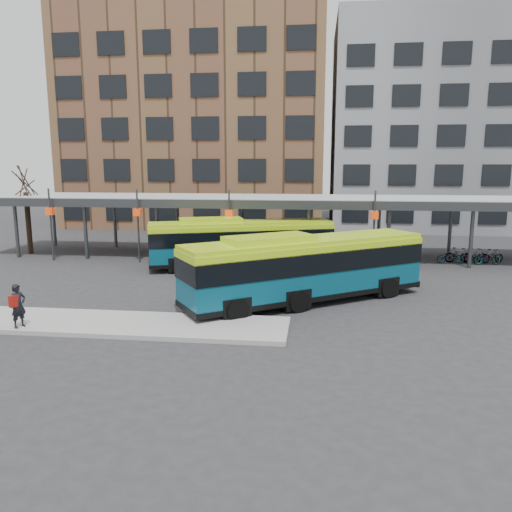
{
  "coord_description": "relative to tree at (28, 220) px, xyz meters",
  "views": [
    {
      "loc": [
        2.47,
        -21.29,
        6.4
      ],
      "look_at": [
        -0.51,
        3.3,
        1.8
      ],
      "focal_mm": 35.0,
      "sensor_mm": 36.0,
      "label": 1
    }
  ],
  "objects": [
    {
      "name": "ground",
      "position": [
        18.0,
        -12.0,
        -2.43
      ],
      "size": [
        120.0,
        120.0,
        0.0
      ],
      "primitive_type": "plane",
      "color": "#28282B",
      "rests_on": "ground"
    },
    {
      "name": "boarding_island",
      "position": [
        12.5,
        -15.0,
        -2.34
      ],
      "size": [
        14.0,
        3.0,
        0.18
      ],
      "primitive_type": "cube",
      "color": "gray",
      "rests_on": "ground"
    },
    {
      "name": "canopy",
      "position": [
        17.94,
        0.87,
        1.47
      ],
      "size": [
        40.0,
        6.53,
        4.8
      ],
      "color": "#999B9E",
      "rests_on": "ground"
    },
    {
      "name": "tree",
      "position": [
        0.0,
        0.0,
        0.0
      ],
      "size": [
        1.64,
        1.64,
        5.6
      ],
      "color": "black",
      "rests_on": "ground"
    },
    {
      "name": "building_brick",
      "position": [
        8.0,
        20.0,
        8.57
      ],
      "size": [
        26.0,
        14.0,
        22.0
      ],
      "primitive_type": "cube",
      "color": "brown",
      "rests_on": "ground"
    },
    {
      "name": "building_grey",
      "position": [
        34.0,
        20.0,
        7.57
      ],
      "size": [
        24.0,
        14.0,
        20.0
      ],
      "primitive_type": "cube",
      "color": "slate",
      "rests_on": "ground"
    },
    {
      "name": "bus_front",
      "position": [
        20.03,
        -10.6,
        -0.73
      ],
      "size": [
        11.23,
        8.84,
        3.28
      ],
      "rotation": [
        0.0,
        0.0,
        0.6
      ],
      "color": "#08465C",
      "rests_on": "ground"
    },
    {
      "name": "bus_rear",
      "position": [
        15.81,
        -2.93,
        -0.8
      ],
      "size": [
        11.53,
        6.0,
        3.13
      ],
      "rotation": [
        0.0,
        0.0,
        0.33
      ],
      "color": "#08465C",
      "rests_on": "ground"
    },
    {
      "name": "pedestrian",
      "position": [
        9.19,
        -16.1,
        -1.39
      ],
      "size": [
        0.62,
        0.73,
        1.71
      ],
      "rotation": [
        0.0,
        0.0,
        1.18
      ],
      "color": "black",
      "rests_on": "boarding_island"
    },
    {
      "name": "bike_rack",
      "position": [
        30.61,
        0.04,
        -1.97
      ],
      "size": [
        4.46,
        1.52,
        0.99
      ],
      "color": "slate",
      "rests_on": "ground"
    }
  ]
}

